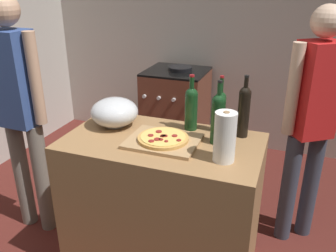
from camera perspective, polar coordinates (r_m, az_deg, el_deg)
The scene contains 14 objects.
ground_plane at distance 2.97m, azimuth 3.70°, elevation -13.51°, with size 4.65×3.33×0.02m, color #511E19.
kitchen_wall_rear at distance 3.80m, azimuth 10.59°, elevation 15.75°, with size 4.65×0.10×2.60m, color #BCB7AD.
counter at distance 2.27m, azimuth -0.89°, elevation -12.43°, with size 1.14×0.64×0.88m, color #9E7247.
cutting_board at distance 2.01m, azimuth -0.79°, elevation -2.47°, with size 0.40×0.32×0.02m, color tan.
pizza at distance 2.00m, azimuth -0.80°, elevation -1.93°, with size 0.29×0.29×0.03m.
mixing_bowl at distance 2.24m, azimuth -8.59°, elevation 2.21°, with size 0.30×0.30×0.18m.
paper_towel_roll at distance 1.80m, azimuth 9.13°, elevation -1.76°, with size 0.11×0.11×0.27m.
wine_bottle_amber at distance 2.08m, azimuth 12.10°, elevation 2.59°, with size 0.07×0.07×0.37m.
wine_bottle_green at distance 1.97m, azimuth 8.04°, elevation 1.51°, with size 0.08×0.08×0.36m.
wine_bottle_dark at distance 2.15m, azimuth 3.75°, elevation 3.14°, with size 0.08×0.08×0.34m.
wine_bottle_clear at distance 2.14m, azimuth 8.37°, elevation 2.67°, with size 0.07×0.07×0.35m.
stove at distance 3.74m, azimuth 1.29°, elevation 2.44°, with size 0.61×0.60×0.92m.
person_in_stripes at distance 2.55m, azimuth -22.79°, elevation 3.25°, with size 0.40×0.20×1.67m.
person_in_red at distance 2.44m, azimuth 22.10°, elevation 1.52°, with size 0.34×0.30×1.61m.
Camera 1 is at (0.64, -0.94, 1.76)m, focal length 37.90 mm.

